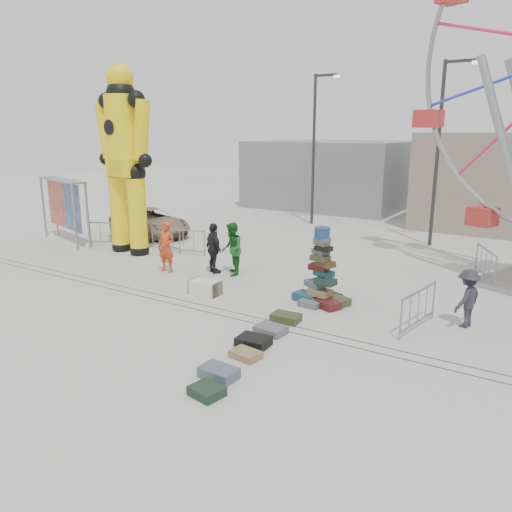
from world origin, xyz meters
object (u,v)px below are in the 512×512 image
Objects in this scene: barricade_wheel_back at (486,264)px; pedestrian_grey at (467,298)px; lamp_post_right at (440,145)px; barricade_dummy_b at (166,237)px; pedestrian_black at (214,248)px; steamer_trunk at (205,288)px; barricade_wheel_front at (418,309)px; suitcase_tower at (321,282)px; lamp_post_left at (315,142)px; barricade_dummy_c at (183,241)px; banner_scaffold at (63,195)px; crash_test_dummy at (125,154)px; pedestrian_red at (166,247)px; parked_suv at (150,222)px; pedestrian_green at (232,249)px; barricade_dummy_a at (110,234)px.

pedestrian_grey is (0.27, -5.02, 0.24)m from barricade_wheel_back.
lamp_post_right is 12.68m from barricade_dummy_b.
barricade_wheel_back is 1.08× the size of pedestrian_black.
barricade_wheel_front reaches higher than steamer_trunk.
suitcase_tower is 1.49× the size of pedestrian_grey.
lamp_post_left is 10.32m from barricade_dummy_b.
pedestrian_black is (2.84, -1.60, 0.38)m from barricade_dummy_c.
barricade_dummy_c is at bearing 27.00° from banner_scaffold.
crash_test_dummy is at bearing 18.85° from banner_scaffold.
pedestrian_red reaches higher than barricade_wheel_back.
parked_suv is at bearing 156.94° from barricade_dummy_b.
suitcase_tower reaches higher than pedestrian_grey.
lamp_post_left is 12.34m from pedestrian_red.
barricade_dummy_c is at bearing 83.44° from barricade_wheel_front.
lamp_post_left is at bearing 133.20° from suitcase_tower.
lamp_post_left reaches higher than suitcase_tower.
pedestrian_green is at bearing -101.42° from parked_suv.
pedestrian_red is (-10.10, -5.30, 0.39)m from barricade_wheel_back.
barricade_dummy_b is at bearing 32.30° from banner_scaffold.
crash_test_dummy is 3.93m from barricade_dummy_b.
pedestrian_black reaches higher than parked_suv.
pedestrian_red reaches higher than barricade_dummy_b.
pedestrian_black is at bearing 89.05° from barricade_wheel_front.
banner_scaffold is 2.21× the size of pedestrian_black.
lamp_post_left reaches higher than parked_suv.
pedestrian_red reaches higher than barricade_dummy_c.
pedestrian_green is at bearing 14.59° from banner_scaffold.
lamp_post_left is 5.07× the size of pedestrian_grey.
parked_suv is (-8.15, 5.91, 0.44)m from steamer_trunk.
barricade_wheel_front is (2.13, -10.40, -3.93)m from lamp_post_right.
pedestrian_green reaches higher than steamer_trunk.
lamp_post_left is at bearing 70.52° from banner_scaffold.
barricade_wheel_front is 7.90m from pedestrian_black.
suitcase_tower reaches higher than pedestrian_black.
pedestrian_grey is (12.87, -2.38, 0.24)m from barricade_dummy_b.
lamp_post_right is 12.68m from pedestrian_red.
pedestrian_green reaches higher than pedestrian_red.
lamp_post_left is 13.92m from suitcase_tower.
crash_test_dummy is (-3.61, -10.38, -0.31)m from lamp_post_left.
barricade_dummy_a is at bearing -173.64° from suitcase_tower.
barricade_dummy_b is at bearing -104.16° from barricade_wheel_back.
barricade_wheel_front is 9.36m from pedestrian_red.
suitcase_tower is 0.57× the size of banner_scaffold.
lamp_post_left reaches higher than pedestrian_black.
barricade_dummy_c is at bearing -1.49° from pedestrian_black.
lamp_post_left reaches higher than barricade_dummy_c.
pedestrian_green is (4.76, -1.70, 0.41)m from barricade_dummy_b.
crash_test_dummy is 3.96× the size of barricade_wheel_back.
banner_scaffold is 7.63m from pedestrian_red.
steamer_trunk is at bearing 2.14° from banner_scaffold.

